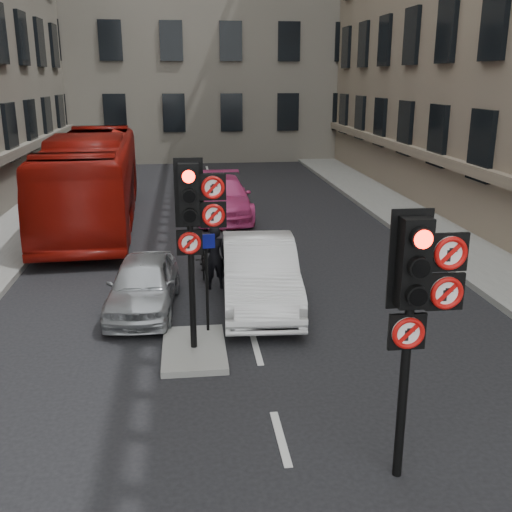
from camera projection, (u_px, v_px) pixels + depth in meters
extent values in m
cube|color=gray|center=(455.00, 240.00, 19.03)|extent=(3.00, 50.00, 0.16)
cube|color=gray|center=(194.00, 349.00, 11.44)|extent=(1.20, 2.00, 0.12)
cylinder|color=black|center=(403.00, 394.00, 7.60)|extent=(0.12, 0.12, 2.40)
cube|color=black|center=(413.00, 262.00, 7.09)|extent=(0.36, 0.28, 1.10)
cube|color=black|center=(409.00, 259.00, 7.22)|extent=(0.52, 0.03, 1.25)
cylinder|color=#FF1407|center=(424.00, 239.00, 6.76)|extent=(0.22, 0.01, 0.22)
cylinder|color=black|center=(421.00, 269.00, 6.86)|extent=(0.22, 0.01, 0.22)
cylinder|color=black|center=(419.00, 297.00, 6.96)|extent=(0.22, 0.01, 0.22)
cube|color=black|center=(449.00, 252.00, 7.09)|extent=(0.47, 0.05, 0.47)
cylinder|color=white|center=(450.00, 253.00, 7.05)|extent=(0.41, 0.02, 0.41)
torus|color=#BF0C0A|center=(451.00, 253.00, 7.03)|extent=(0.41, 0.06, 0.41)
cube|color=#BF0C0A|center=(451.00, 254.00, 7.03)|extent=(0.25, 0.01, 0.25)
cube|color=black|center=(445.00, 292.00, 7.23)|extent=(0.47, 0.05, 0.47)
cylinder|color=white|center=(446.00, 293.00, 7.19)|extent=(0.41, 0.02, 0.41)
torus|color=#BF0C0A|center=(447.00, 293.00, 7.18)|extent=(0.41, 0.06, 0.41)
cube|color=#BF0C0A|center=(447.00, 293.00, 7.17)|extent=(0.25, 0.01, 0.25)
cube|color=black|center=(407.00, 332.00, 7.32)|extent=(0.47, 0.05, 0.47)
cylinder|color=white|center=(408.00, 333.00, 7.29)|extent=(0.41, 0.02, 0.41)
torus|color=#BF0C0A|center=(409.00, 333.00, 7.27)|extent=(0.41, 0.06, 0.41)
cube|color=#BF0C0A|center=(409.00, 334.00, 7.27)|extent=(0.25, 0.01, 0.25)
cylinder|color=black|center=(192.00, 287.00, 11.07)|extent=(0.12, 0.12, 2.40)
cube|color=black|center=(189.00, 194.00, 10.57)|extent=(0.36, 0.28, 1.10)
cube|color=black|center=(189.00, 193.00, 10.69)|extent=(0.52, 0.03, 1.25)
cylinder|color=#FF1407|center=(189.00, 177.00, 10.23)|extent=(0.22, 0.02, 0.22)
cylinder|color=black|center=(189.00, 197.00, 10.34)|extent=(0.22, 0.02, 0.22)
cylinder|color=black|center=(190.00, 217.00, 10.44)|extent=(0.22, 0.02, 0.22)
cube|color=black|center=(213.00, 187.00, 10.56)|extent=(0.47, 0.05, 0.47)
cylinder|color=white|center=(213.00, 188.00, 10.52)|extent=(0.41, 0.02, 0.41)
torus|color=#BF0C0A|center=(213.00, 188.00, 10.51)|extent=(0.41, 0.06, 0.41)
cube|color=#BF0C0A|center=(213.00, 188.00, 10.50)|extent=(0.25, 0.02, 0.25)
cube|color=black|center=(213.00, 215.00, 10.71)|extent=(0.47, 0.05, 0.47)
cylinder|color=white|center=(213.00, 215.00, 10.67)|extent=(0.41, 0.02, 0.41)
torus|color=#BF0C0A|center=(213.00, 215.00, 10.65)|extent=(0.41, 0.06, 0.41)
cube|color=#BF0C0A|center=(213.00, 215.00, 10.65)|extent=(0.25, 0.02, 0.25)
cube|color=black|center=(190.00, 242.00, 10.80)|extent=(0.47, 0.05, 0.47)
cylinder|color=white|center=(190.00, 243.00, 10.76)|extent=(0.41, 0.02, 0.41)
torus|color=#BF0C0A|center=(190.00, 243.00, 10.75)|extent=(0.41, 0.06, 0.41)
cube|color=#BF0C0A|center=(190.00, 243.00, 10.74)|extent=(0.25, 0.02, 0.25)
imported|color=#A3A6AA|center=(143.00, 284.00, 13.37)|extent=(1.68, 3.69, 1.23)
imported|color=white|center=(259.00, 273.00, 13.66)|extent=(1.88, 4.74, 1.53)
imported|color=#D83F88|center=(222.00, 197.00, 22.33)|extent=(2.08, 5.03, 1.46)
imported|color=maroon|center=(92.00, 180.00, 20.95)|extent=(3.23, 11.57, 3.19)
imported|color=black|center=(203.00, 259.00, 15.78)|extent=(0.42, 1.48, 0.89)
imported|color=black|center=(214.00, 257.00, 14.67)|extent=(0.64, 0.47, 1.62)
cylinder|color=black|center=(207.00, 284.00, 11.88)|extent=(0.06, 0.06, 1.98)
cube|color=#0D1292|center=(206.00, 241.00, 11.58)|extent=(0.35, 0.09, 0.28)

